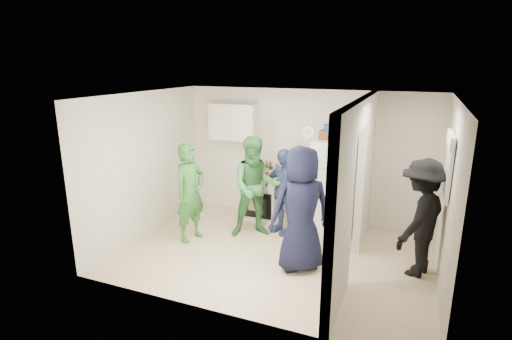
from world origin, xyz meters
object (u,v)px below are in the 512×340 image
Objects in this scene: person_green_center at (256,187)px; person_nook at (421,218)px; fridge at (333,186)px; stove at (262,197)px; blue_bowl at (330,128)px; person_denim at (283,191)px; wicker_basket at (330,135)px; yellow_cup_stack_top at (347,135)px; person_green_left at (190,193)px; person_navy at (301,209)px.

person_nook is (2.67, -0.36, -0.03)m from person_green_center.
person_nook is (1.48, -1.10, 0.02)m from fridge.
blue_bowl is at bearing 0.90° from stove.
stove is 0.84m from person_denim.
wicker_basket is at bearing 0.00° from blue_bowl.
blue_bowl is 2.20m from person_nook.
yellow_cup_stack_top reaches higher than fridge.
person_green_left is (-2.14, -1.33, 0.01)m from fridge.
stove is 3.52× the size of blue_bowl.
person_green_left is 1.12m from person_green_center.
fridge is 6.66× the size of yellow_cup_stack_top.
person_nook is at bearing 12.54° from person_denim.
stove is 2.10m from yellow_cup_stack_top.
wicker_basket reaches higher than person_nook.
person_green_left is at bearing -118.75° from person_denim.
yellow_cup_stack_top is 2.83m from person_green_left.
person_navy is at bearing -49.69° from person_nook.
fridge is at bearing 58.85° from person_denim.
person_denim is at bearing -83.06° from person_nook.
stove is 0.92m from person_green_center.
person_green_left is at bearing -145.93° from wicker_basket.
wicker_basket is 1.28m from person_denim.
person_nook is at bearing -21.61° from stove.
person_navy reaches higher than person_green_center.
fridge is 1.04m from blue_bowl.
person_navy is (0.65, -1.15, 0.16)m from person_denim.
yellow_cup_stack_top is 0.13× the size of person_navy.
person_green_left is at bearing -176.28° from person_green_center.
person_navy is at bearing -90.98° from wicker_basket.
person_green_center is (-1.19, -0.74, 0.05)m from fridge.
yellow_cup_stack_top is 1.47m from person_denim.
person_green_left is 1.09× the size of person_denim.
wicker_basket is at bearing -41.30° from person_green_left.
person_green_left is 1.62m from person_denim.
blue_bowl is 0.14× the size of person_green_left.
wicker_basket is at bearing -128.67° from person_navy.
fridge is at bearing -43.52° from person_green_left.
yellow_cup_stack_top is at bearing -47.85° from person_green_left.
stove is 3.38× the size of yellow_cup_stack_top.
stove is 0.48× the size of person_green_center.
blue_bowl is at bearing 0.00° from wicker_basket.
yellow_cup_stack_top is 0.14× the size of person_green_center.
blue_bowl is 0.13× the size of person_navy.
person_denim is at bearing -143.30° from blue_bowl.
wicker_basket is 0.21× the size of person_green_left.
person_green_center is (-1.09, -0.79, -0.98)m from blue_bowl.
blue_bowl is (0.00, 0.00, 0.13)m from wicker_basket.
person_green_center is at bearing -76.64° from stove.
yellow_cup_stack_top is 0.15× the size of person_green_left.
person_green_center reaches higher than person_green_left.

